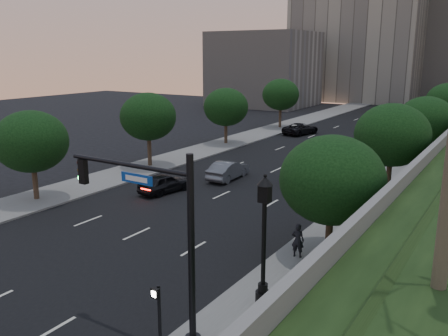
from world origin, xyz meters
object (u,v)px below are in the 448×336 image
Objects in this scene: traffic_signal_mast at (166,245)px; sedan_near_left at (165,183)px; pedestrian_a at (298,240)px; sedan_far_left at (301,129)px; sedan_mid_left at (228,170)px; pedestrian_c at (354,222)px; sedan_far_right at (358,151)px; pedestrian_b at (367,227)px; sedan_near_right at (301,172)px; street_lamp at (264,247)px.

traffic_signal_mast reaches higher than sedan_near_left.
pedestrian_a is at bearing 82.56° from traffic_signal_mast.
pedestrian_a is at bearing 126.74° from sedan_far_left.
traffic_signal_mast is at bearing 113.60° from sedan_mid_left.
sedan_far_left is at bearing 107.49° from traffic_signal_mast.
sedan_far_right is at bearing -99.24° from pedestrian_c.
sedan_far_right is (8.58, 19.20, 0.04)m from sedan_near_left.
pedestrian_a is (1.15, 8.80, -2.65)m from traffic_signal_mast.
pedestrian_b is (2.42, 3.57, 0.06)m from pedestrian_a.
pedestrian_a is 1.10× the size of pedestrian_c.
sedan_near_left is 0.95× the size of sedan_far_right.
pedestrian_b is at bearing -65.11° from sedan_far_right.
sedan_near_right reaches higher than sedan_far_right.
sedan_near_left is (-11.95, 14.41, -2.95)m from traffic_signal_mast.
sedan_mid_left reaches higher than sedan_near_left.
pedestrian_c is at bearing 131.83° from sedan_far_left.
sedan_near_right is at bearing -63.09° from pedestrian_b.
sedan_near_left is 6.09m from sedan_mid_left.
sedan_near_left is at bearing -19.34° from pedestrian_b.
sedan_near_left is at bearing -30.66° from pedestrian_c.
sedan_near_left is 2.65× the size of pedestrian_c.
traffic_signal_mast is at bearing 62.07° from pedestrian_b.
street_lamp is 30.33m from sedan_far_right.
pedestrian_a is (5.67, -13.64, 0.20)m from sedan_near_right.
sedan_far_right is at bearing 66.13° from sedan_near_right.
pedestrian_a is at bearing 45.16° from pedestrian_c.
sedan_far_right is at bearing 149.44° from sedan_far_left.
sedan_mid_left is 23.85m from sedan_far_left.
sedan_far_right reaches higher than sedan_near_left.
sedan_far_left is 23.22m from sedan_near_right.
sedan_near_right is (-4.52, 22.44, -2.85)m from traffic_signal_mast.
sedan_near_right is 11.76m from pedestrian_c.
sedan_near_left is 14.66m from pedestrian_c.
sedan_mid_left is 0.88× the size of sedan_far_left.
sedan_far_left is at bearing -72.90° from pedestrian_b.
sedan_far_right is 2.38× the size of pedestrian_b.
traffic_signal_mast reaches higher than pedestrian_b.
sedan_far_right is at bearing -83.79° from pedestrian_b.
pedestrian_a reaches higher than sedan_far_right.
sedan_mid_left is at bearing -52.42° from pedestrian_a.
pedestrian_a reaches higher than sedan_near_right.
street_lamp reaches higher than sedan_near_right.
pedestrian_b is 1.17× the size of pedestrian_c.
sedan_mid_left is 5.94m from sedan_near_right.
traffic_signal_mast is 3.75× the size of pedestrian_b.
sedan_near_right is at bearing 108.80° from street_lamp.
pedestrian_c is (-0.91, 0.75, -0.14)m from pedestrian_b.
traffic_signal_mast is 13.13m from pedestrian_b.
pedestrian_a reaches higher than sedan_near_left.
pedestrian_c is at bearing 148.07° from sedan_mid_left.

